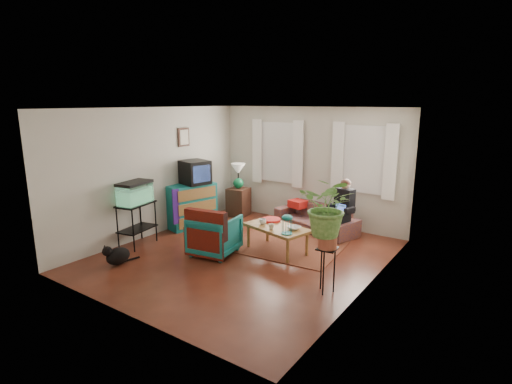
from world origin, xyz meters
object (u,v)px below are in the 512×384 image
Objects in this scene: aquarium_stand at (137,224)px; coffee_table at (277,239)px; sofa at (316,214)px; plant_stand at (326,270)px; side_table at (239,202)px; armchair at (215,233)px; dresser at (191,205)px.

aquarium_stand reaches higher than coffee_table.
sofa reaches higher than plant_stand.
side_table is (-2.06, -0.01, -0.03)m from sofa.
aquarium_stand is (-0.35, -2.75, 0.08)m from side_table.
armchair is at bearing 174.12° from plant_stand.
dresser reaches higher than side_table.
side_table is at bearing 156.92° from coffee_table.
armchair reaches higher than plant_stand.
coffee_table is at bearing -75.41° from sofa.
aquarium_stand is 1.04× the size of armchair.
aquarium_stand is at bearing -97.26° from side_table.
plant_stand is (1.40, -2.49, -0.02)m from sofa.
sofa is 2.73m from dresser.
armchair is at bearing -96.31° from sofa.
coffee_table is at bearing -36.91° from side_table.
armchair is (1.50, -0.96, -0.08)m from dresser.
sofa is 1.55m from coffee_table.
dresser is (-0.34, -1.28, 0.14)m from side_table.
dresser is at bearing -136.31° from sofa.
coffee_table is 1.73× the size of plant_stand.
dresser is 1.47m from aquarium_stand.
aquarium_stand is at bearing -75.47° from dresser.
coffee_table is at bearing 8.94° from dresser.
side_table is 4.26m from plant_stand.
dresser is at bearing -41.86° from armchair.
dresser reaches higher than coffee_table.
aquarium_stand is 0.70× the size of coffee_table.
coffee_table is (0.88, 0.71, -0.15)m from armchair.
dresser reaches higher than plant_stand.
aquarium_stand is at bearing -139.21° from coffee_table.
side_table is 0.63× the size of dresser.
dresser is 1.56× the size of plant_stand.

